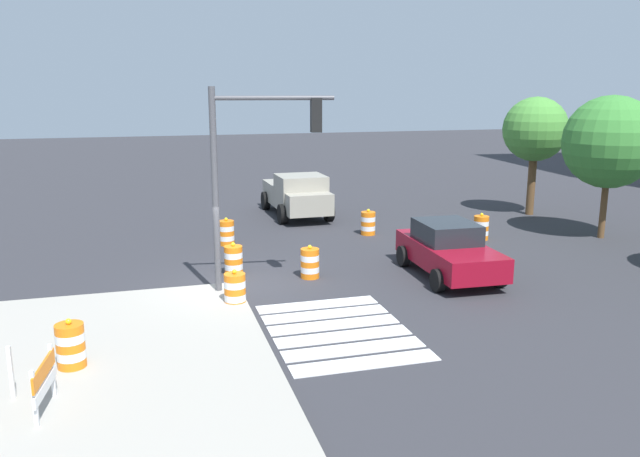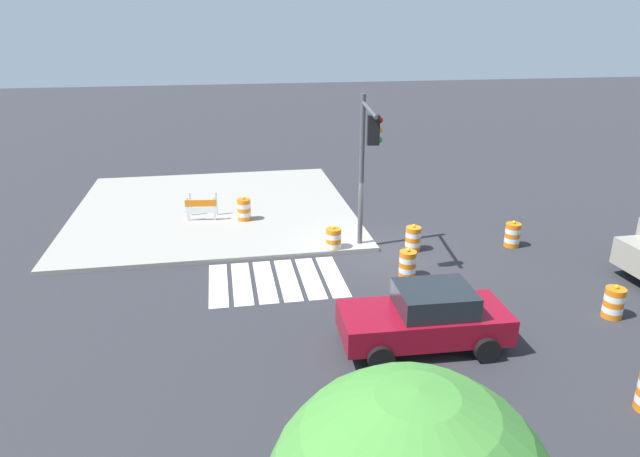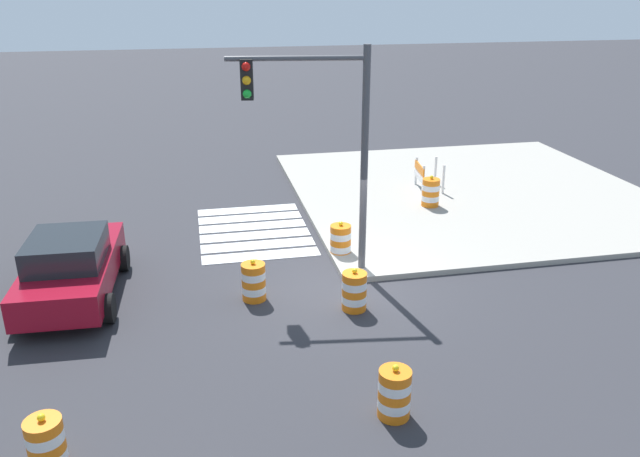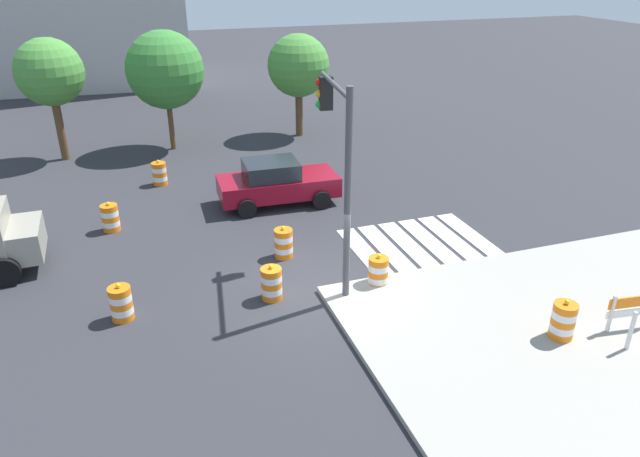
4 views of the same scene
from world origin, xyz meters
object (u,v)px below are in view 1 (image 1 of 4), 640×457
(traffic_barrel_far_curb, at_px, (234,260))
(street_tree_streetside_far, at_px, (610,142))
(sports_car, at_px, (449,250))
(pickup_truck, at_px, (298,195))
(traffic_barrel_near_corner, at_px, (368,223))
(street_tree_streetside_mid, at_px, (535,130))
(traffic_barrel_on_sidewalk, at_px, (71,345))
(traffic_light_pole, at_px, (257,153))
(traffic_barrel_median_far, at_px, (310,263))
(traffic_barrel_median_near, at_px, (227,233))
(traffic_barrel_lane_center, at_px, (481,228))
(construction_barricade, at_px, (35,381))
(traffic_barrel_crosswalk_end, at_px, (235,290))

(traffic_barrel_far_curb, xyz_separation_m, street_tree_streetside_far, (-1.05, 14.21, 3.18))
(sports_car, height_order, pickup_truck, pickup_truck)
(traffic_barrel_near_corner, bearing_deg, street_tree_streetside_mid, 102.09)
(traffic_barrel_on_sidewalk, bearing_deg, traffic_light_pole, 131.19)
(pickup_truck, relative_size, traffic_barrel_far_curb, 5.08)
(traffic_barrel_far_curb, height_order, traffic_barrel_on_sidewalk, traffic_barrel_on_sidewalk)
(sports_car, distance_m, traffic_barrel_median_far, 4.23)
(traffic_barrel_median_near, xyz_separation_m, traffic_light_pole, (5.79, 0.17, 3.46))
(sports_car, distance_m, traffic_barrel_median_near, 8.25)
(street_tree_streetside_mid, bearing_deg, traffic_barrel_lane_center, -51.01)
(traffic_light_pole, height_order, street_tree_streetside_far, traffic_light_pole)
(traffic_barrel_on_sidewalk, bearing_deg, traffic_barrel_near_corner, 135.06)
(pickup_truck, height_order, traffic_barrel_median_near, pickup_truck)
(sports_car, bearing_deg, construction_barricade, -61.49)
(traffic_barrel_median_far, xyz_separation_m, street_tree_streetside_far, (-1.99, 12.04, 3.18))
(traffic_barrel_near_corner, height_order, traffic_light_pole, traffic_light_pole)
(traffic_barrel_median_near, distance_m, street_tree_streetside_mid, 14.48)
(pickup_truck, relative_size, traffic_barrel_near_corner, 5.08)
(traffic_barrel_near_corner, xyz_separation_m, traffic_barrel_far_curb, (3.97, -5.82, 0.00))
(traffic_barrel_near_corner, bearing_deg, traffic_barrel_median_near, -88.30)
(traffic_barrel_median_near, xyz_separation_m, street_tree_streetside_far, (2.75, 13.93, 3.18))
(traffic_barrel_far_curb, relative_size, street_tree_streetside_far, 0.19)
(traffic_barrel_on_sidewalk, distance_m, construction_barricade, 1.79)
(sports_car, xyz_separation_m, traffic_barrel_near_corner, (-5.81, -0.47, -0.36))
(traffic_barrel_median_far, relative_size, traffic_barrel_far_curb, 1.00)
(traffic_barrel_near_corner, height_order, traffic_barrel_far_curb, same)
(sports_car, height_order, traffic_barrel_far_curb, sports_car)
(traffic_barrel_median_far, distance_m, street_tree_streetside_mid, 14.20)
(sports_car, bearing_deg, street_tree_streetside_far, 110.06)
(traffic_barrel_median_far, bearing_deg, traffic_barrel_near_corner, 143.37)
(traffic_barrel_median_near, height_order, street_tree_streetside_mid, street_tree_streetside_mid)
(street_tree_streetside_far, bearing_deg, street_tree_streetside_mid, 179.72)
(traffic_barrel_lane_center, bearing_deg, pickup_truck, -137.44)
(traffic_light_pole, bearing_deg, traffic_barrel_median_far, 121.36)
(traffic_barrel_crosswalk_end, height_order, traffic_barrel_median_far, same)
(traffic_barrel_on_sidewalk, height_order, construction_barricade, traffic_barrel_on_sidewalk)
(traffic_barrel_far_curb, height_order, street_tree_streetside_mid, street_tree_streetside_mid)
(traffic_barrel_far_curb, height_order, traffic_barrel_lane_center, same)
(sports_car, height_order, traffic_light_pole, traffic_light_pole)
(traffic_barrel_median_near, xyz_separation_m, traffic_barrel_on_sidewalk, (9.77, -4.38, 0.15))
(traffic_barrel_median_far, bearing_deg, traffic_barrel_crosswalk_end, -52.21)
(traffic_barrel_median_near, height_order, traffic_light_pole, traffic_light_pole)
(traffic_barrel_near_corner, bearing_deg, construction_barricade, -41.47)
(sports_car, height_order, street_tree_streetside_far, street_tree_streetside_far)
(traffic_barrel_crosswalk_end, height_order, traffic_barrel_median_near, same)
(pickup_truck, bearing_deg, traffic_barrel_lane_center, 42.56)
(traffic_barrel_near_corner, distance_m, traffic_barrel_far_curb, 7.04)
(traffic_barrel_median_near, distance_m, traffic_barrel_lane_center, 9.52)
(traffic_light_pole, bearing_deg, sports_car, 91.39)
(traffic_barrel_near_corner, distance_m, traffic_barrel_median_near, 5.53)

